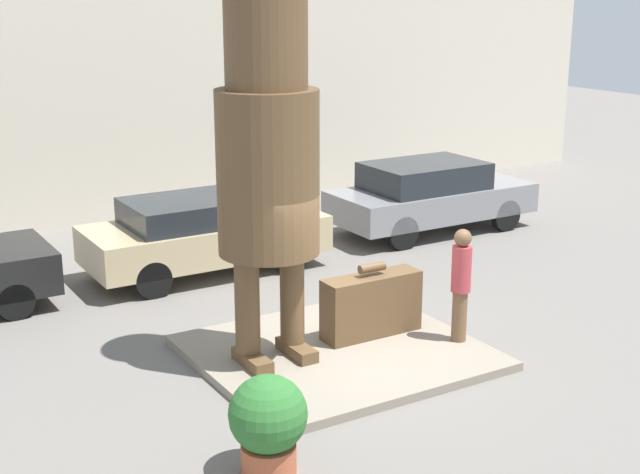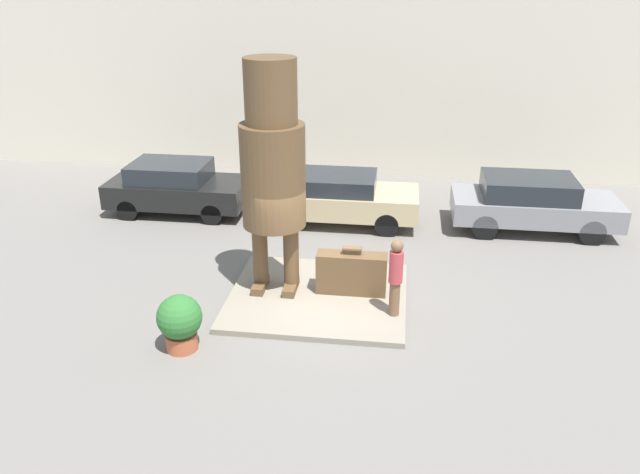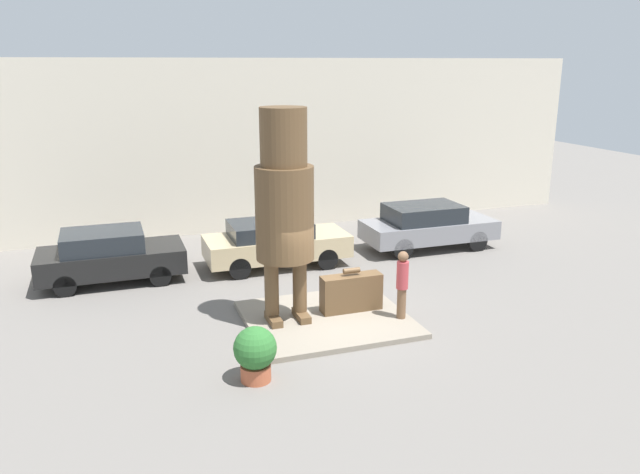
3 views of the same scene
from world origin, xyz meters
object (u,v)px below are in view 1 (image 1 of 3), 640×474
Objects in this scene: parked_car_grey at (430,194)px; tourist at (461,280)px; parked_car_tan at (203,232)px; giant_suitcase at (371,305)px; statue_figure at (268,149)px; planter_pot at (268,421)px.

tourist is at bearing -124.01° from parked_car_grey.
giant_suitcase is at bearing -80.08° from parked_car_tan.
statue_figure is 2.99× the size of tourist.
parked_car_grey is at bearing 42.56° from planter_pot.
giant_suitcase is 0.35× the size of parked_car_tan.
tourist is (0.98, -0.87, 0.46)m from giant_suitcase.
giant_suitcase reaches higher than planter_pot.
parked_car_tan is (0.94, 4.42, -2.33)m from statue_figure.
statue_figure is 1.15× the size of parked_car_tan.
planter_pot is (-4.06, -1.65, -0.44)m from tourist.
statue_figure is 3.80m from planter_pot.
statue_figure reaches higher than tourist.
statue_figure is at bearing -179.93° from giant_suitcase.
giant_suitcase is 1.39m from tourist.
statue_figure is 4.45× the size of planter_pot.
parked_car_tan is 3.87× the size of planter_pot.
planter_pot is at bearing -118.59° from statue_figure.
parked_car_tan is at bearing 78.00° from statue_figure.
parked_car_tan is 7.31m from planter_pot.
parked_car_grey is at bearing 1.81° from parked_car_tan.
giant_suitcase is at bearing 0.07° from statue_figure.
parked_car_grey is 10.51m from planter_pot.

